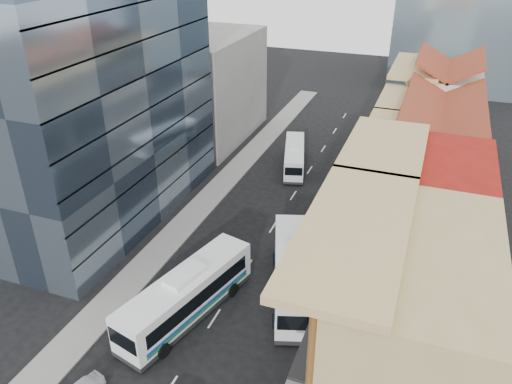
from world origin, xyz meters
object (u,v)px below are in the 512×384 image
at_px(shophouse_tan, 410,333).
at_px(office_tower, 89,69).
at_px(bus_left_far, 294,156).
at_px(bus_right, 293,272).
at_px(bus_left_near, 187,294).

height_order(shophouse_tan, office_tower, office_tower).
relative_size(shophouse_tan, office_tower, 0.47).
bearing_deg(bus_left_far, bus_right, -89.23).
xyz_separation_m(shophouse_tan, office_tower, (-31.00, 14.00, 9.00)).
distance_m(bus_left_near, bus_left_far, 28.20).
distance_m(office_tower, bus_left_near, 22.80).
distance_m(shophouse_tan, bus_left_far, 35.06).
height_order(shophouse_tan, bus_right, shophouse_tan).
relative_size(office_tower, bus_right, 2.39).
relative_size(bus_left_near, bus_right, 1.01).
bearing_deg(bus_left_near, shophouse_tan, 4.79).
xyz_separation_m(bus_left_near, bus_right, (6.71, 5.48, -0.02)).
bearing_deg(shophouse_tan, office_tower, 155.70).
bearing_deg(bus_left_far, shophouse_tan, -78.17).
bearing_deg(office_tower, bus_right, -15.10).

